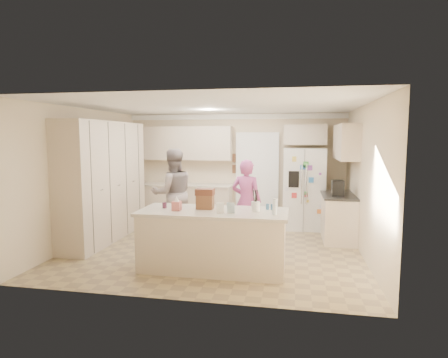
% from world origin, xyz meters
% --- Properties ---
extents(floor, '(5.20, 4.60, 0.02)m').
position_xyz_m(floor, '(0.00, 0.00, -0.01)').
color(floor, '#9B8759').
rests_on(floor, ground).
extents(ceiling, '(5.20, 4.60, 0.02)m').
position_xyz_m(ceiling, '(0.00, 0.00, 2.61)').
color(ceiling, white).
rests_on(ceiling, wall_back).
extents(wall_back, '(5.20, 0.02, 2.60)m').
position_xyz_m(wall_back, '(0.00, 2.31, 1.30)').
color(wall_back, beige).
rests_on(wall_back, ground).
extents(wall_front, '(5.20, 0.02, 2.60)m').
position_xyz_m(wall_front, '(0.00, -2.31, 1.30)').
color(wall_front, beige).
rests_on(wall_front, ground).
extents(wall_left, '(0.02, 4.60, 2.60)m').
position_xyz_m(wall_left, '(-2.61, 0.00, 1.30)').
color(wall_left, beige).
rests_on(wall_left, ground).
extents(wall_right, '(0.02, 4.60, 2.60)m').
position_xyz_m(wall_right, '(2.61, 0.00, 1.30)').
color(wall_right, beige).
rests_on(wall_right, ground).
extents(crown_back, '(5.20, 0.08, 0.12)m').
position_xyz_m(crown_back, '(0.00, 2.26, 2.53)').
color(crown_back, white).
rests_on(crown_back, wall_back).
extents(pantry_bank, '(0.60, 2.60, 2.35)m').
position_xyz_m(pantry_bank, '(-2.30, 0.20, 1.18)').
color(pantry_bank, beige).
rests_on(pantry_bank, floor).
extents(back_base_cab, '(2.20, 0.60, 0.88)m').
position_xyz_m(back_base_cab, '(-1.15, 2.00, 0.44)').
color(back_base_cab, beige).
rests_on(back_base_cab, floor).
extents(back_countertop, '(2.24, 0.63, 0.04)m').
position_xyz_m(back_countertop, '(-1.15, 1.99, 0.90)').
color(back_countertop, beige).
rests_on(back_countertop, back_base_cab).
extents(back_upper_cab, '(2.20, 0.35, 0.80)m').
position_xyz_m(back_upper_cab, '(-1.15, 2.12, 1.90)').
color(back_upper_cab, beige).
rests_on(back_upper_cab, wall_back).
extents(doorway_opening, '(0.90, 0.06, 2.10)m').
position_xyz_m(doorway_opening, '(0.55, 2.28, 1.05)').
color(doorway_opening, black).
rests_on(doorway_opening, floor).
extents(doorway_casing, '(1.02, 0.03, 2.22)m').
position_xyz_m(doorway_casing, '(0.55, 2.24, 1.05)').
color(doorway_casing, white).
rests_on(doorway_casing, floor).
extents(wall_frame_upper, '(0.15, 0.02, 0.20)m').
position_xyz_m(wall_frame_upper, '(0.02, 2.27, 1.55)').
color(wall_frame_upper, brown).
rests_on(wall_frame_upper, wall_back).
extents(wall_frame_lower, '(0.15, 0.02, 0.20)m').
position_xyz_m(wall_frame_lower, '(0.02, 2.27, 1.28)').
color(wall_frame_lower, brown).
rests_on(wall_frame_lower, wall_back).
extents(refrigerator, '(0.92, 0.73, 1.80)m').
position_xyz_m(refrigerator, '(1.63, 1.82, 0.90)').
color(refrigerator, white).
rests_on(refrigerator, floor).
extents(fridge_seam, '(0.02, 0.02, 1.78)m').
position_xyz_m(fridge_seam, '(1.63, 1.47, 0.90)').
color(fridge_seam, gray).
rests_on(fridge_seam, refrigerator).
extents(fridge_dispenser, '(0.22, 0.03, 0.35)m').
position_xyz_m(fridge_dispenser, '(1.41, 1.46, 1.15)').
color(fridge_dispenser, black).
rests_on(fridge_dispenser, refrigerator).
extents(fridge_handle_l, '(0.02, 0.02, 0.85)m').
position_xyz_m(fridge_handle_l, '(1.58, 1.45, 1.05)').
color(fridge_handle_l, silver).
rests_on(fridge_handle_l, refrigerator).
extents(fridge_handle_r, '(0.02, 0.02, 0.85)m').
position_xyz_m(fridge_handle_r, '(1.68, 1.45, 1.05)').
color(fridge_handle_r, silver).
rests_on(fridge_handle_r, refrigerator).
extents(over_fridge_cab, '(0.95, 0.35, 0.45)m').
position_xyz_m(over_fridge_cab, '(1.65, 2.12, 2.10)').
color(over_fridge_cab, beige).
rests_on(over_fridge_cab, wall_back).
extents(right_base_cab, '(0.60, 1.20, 0.88)m').
position_xyz_m(right_base_cab, '(2.30, 1.00, 0.44)').
color(right_base_cab, beige).
rests_on(right_base_cab, floor).
extents(right_countertop, '(0.63, 1.24, 0.04)m').
position_xyz_m(right_countertop, '(2.29, 1.00, 0.90)').
color(right_countertop, '#2D2B28').
rests_on(right_countertop, right_base_cab).
extents(right_upper_cab, '(0.35, 1.50, 0.70)m').
position_xyz_m(right_upper_cab, '(2.43, 1.20, 1.95)').
color(right_upper_cab, beige).
rests_on(right_upper_cab, wall_right).
extents(coffee_maker, '(0.22, 0.28, 0.30)m').
position_xyz_m(coffee_maker, '(2.25, 0.80, 1.07)').
color(coffee_maker, black).
rests_on(coffee_maker, right_countertop).
extents(island_base, '(2.20, 0.90, 0.88)m').
position_xyz_m(island_base, '(0.20, -1.10, 0.44)').
color(island_base, beige).
rests_on(island_base, floor).
extents(island_top, '(2.28, 0.96, 0.05)m').
position_xyz_m(island_top, '(0.20, -1.10, 0.90)').
color(island_top, beige).
rests_on(island_top, island_base).
extents(utensil_crock, '(0.13, 0.13, 0.15)m').
position_xyz_m(utensil_crock, '(0.85, -1.05, 1.00)').
color(utensil_crock, white).
rests_on(utensil_crock, island_top).
extents(tissue_box, '(0.13, 0.13, 0.14)m').
position_xyz_m(tissue_box, '(-0.35, -1.20, 1.00)').
color(tissue_box, '#CB6761').
rests_on(tissue_box, island_top).
extents(tissue_plume, '(0.08, 0.08, 0.08)m').
position_xyz_m(tissue_plume, '(-0.35, -1.20, 1.10)').
color(tissue_plume, white).
rests_on(tissue_plume, tissue_box).
extents(dollhouse_body, '(0.26, 0.18, 0.22)m').
position_xyz_m(dollhouse_body, '(0.05, -1.00, 1.04)').
color(dollhouse_body, brown).
rests_on(dollhouse_body, island_top).
extents(dollhouse_roof, '(0.28, 0.20, 0.10)m').
position_xyz_m(dollhouse_roof, '(0.05, -1.00, 1.20)').
color(dollhouse_roof, '#592D1E').
rests_on(dollhouse_roof, dollhouse_body).
extents(jam_jar, '(0.07, 0.07, 0.09)m').
position_xyz_m(jam_jar, '(-0.60, -1.05, 0.97)').
color(jam_jar, '#59263F').
rests_on(jam_jar, island_top).
extents(greeting_card_a, '(0.12, 0.06, 0.16)m').
position_xyz_m(greeting_card_a, '(0.35, -1.30, 1.01)').
color(greeting_card_a, white).
rests_on(greeting_card_a, island_top).
extents(greeting_card_b, '(0.12, 0.05, 0.16)m').
position_xyz_m(greeting_card_b, '(0.50, -1.25, 1.01)').
color(greeting_card_b, silver).
rests_on(greeting_card_b, island_top).
extents(water_bottle, '(0.07, 0.07, 0.24)m').
position_xyz_m(water_bottle, '(1.15, -1.25, 1.04)').
color(water_bottle, silver).
rests_on(water_bottle, island_top).
extents(shaker_salt, '(0.05, 0.05, 0.09)m').
position_xyz_m(shaker_salt, '(1.02, -0.88, 0.97)').
color(shaker_salt, '#326492').
rests_on(shaker_salt, island_top).
extents(shaker_pepper, '(0.05, 0.05, 0.09)m').
position_xyz_m(shaker_pepper, '(1.09, -0.88, 0.97)').
color(shaker_pepper, '#326492').
rests_on(shaker_pepper, island_top).
extents(teen_boy, '(1.11, 1.03, 1.82)m').
position_xyz_m(teen_boy, '(-1.00, 0.57, 0.91)').
color(teen_boy, gray).
rests_on(teen_boy, floor).
extents(teen_girl, '(0.66, 0.50, 1.63)m').
position_xyz_m(teen_girl, '(0.52, 0.45, 0.81)').
color(teen_girl, '#C24FA8').
rests_on(teen_girl, floor).
extents(fridge_magnets, '(0.76, 0.02, 1.44)m').
position_xyz_m(fridge_magnets, '(1.63, 1.46, 0.90)').
color(fridge_magnets, tan).
rests_on(fridge_magnets, refrigerator).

